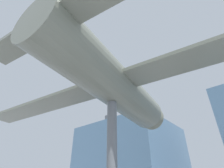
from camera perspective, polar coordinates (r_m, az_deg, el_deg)
name	(u,v)px	position (r m, az deg, el deg)	size (l,w,h in m)	color
glass_pavilion_left	(131,164)	(24.54, 6.35, -24.61)	(11.39, 10.56, 9.64)	slate
support_pylon_central	(112,163)	(8.08, 0.00, -24.26)	(0.46, 0.46, 5.57)	slate
suspended_airplane	(114,86)	(9.56, 0.76, -0.58)	(21.24, 11.80, 3.35)	slate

